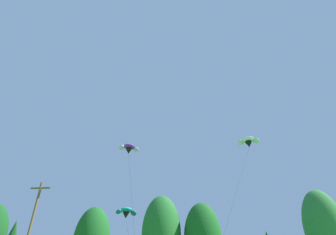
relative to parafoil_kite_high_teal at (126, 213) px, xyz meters
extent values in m
ellipsoid|color=#236628|center=(6.06, -4.43, -3.86)|extent=(5.30, 5.30, 10.18)
ellipsoid|color=#2D7033|center=(29.30, -0.63, -2.95)|extent=(5.71, 5.71, 11.36)
cube|color=brown|center=(-6.23, -15.32, -0.77)|extent=(2.20, 0.14, 0.14)
ellipsoid|color=teal|center=(0.02, -0.02, 0.38)|extent=(2.31, 2.05, 1.10)
ellipsoid|color=#0F666B|center=(1.08, 0.63, 0.03)|extent=(1.34, 1.31, 1.25)
ellipsoid|color=#0F666B|center=(-1.04, -0.68, 0.03)|extent=(1.25, 1.37, 1.25)
cone|color=black|center=(-0.04, 0.07, -0.39)|extent=(1.54, 1.54, 0.96)
ellipsoid|color=white|center=(20.07, -3.30, 10.43)|extent=(2.23, 1.86, 1.15)
ellipsoid|color=silver|center=(21.28, -3.55, 10.08)|extent=(1.09, 1.44, 1.29)
ellipsoid|color=silver|center=(18.85, -3.05, 10.08)|extent=(1.40, 1.42, 1.29)
cone|color=black|center=(20.09, -3.17, 9.67)|extent=(1.32, 1.32, 0.96)
cylinder|color=black|center=(15.55, -11.65, -0.47)|extent=(9.11, 16.98, 19.32)
ellipsoid|color=purple|center=(1.02, -6.07, 8.54)|extent=(2.19, 1.95, 0.83)
ellipsoid|color=silver|center=(2.05, -5.61, 8.22)|extent=(1.35, 1.40, 1.00)
ellipsoid|color=silver|center=(-0.02, -6.53, 8.22)|extent=(1.27, 1.34, 1.00)
cone|color=black|center=(0.96, -5.95, 7.84)|extent=(1.35, 1.35, 0.87)
cylinder|color=black|center=(3.33, -12.16, -1.36)|extent=(4.74, 12.42, 17.53)
camera|label=1|loc=(9.88, -42.90, -9.90)|focal=28.44mm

